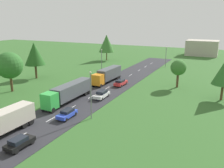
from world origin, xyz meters
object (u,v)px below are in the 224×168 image
(truck_second, at_px, (69,92))
(tree_birch, at_px, (178,68))
(lamppost_second, at_px, (91,93))
(tree_pine, at_px, (34,54))
(lamppost_third, at_px, (102,62))
(tree_elm, at_px, (9,65))
(lamppost_fourth, at_px, (166,56))
(distant_building, at_px, (202,48))
(truck_third, at_px, (108,74))
(car_third, at_px, (67,114))
(tree_ash, at_px, (107,43))
(car_fifth, at_px, (121,82))
(car_second, at_px, (19,142))
(car_fourth, at_px, (102,94))

(truck_second, height_order, tree_birch, tree_birch)
(lamppost_second, height_order, tree_pine, tree_pine)
(truck_second, distance_m, tree_pine, 24.06)
(lamppost_third, distance_m, tree_elm, 24.72)
(lamppost_fourth, distance_m, tree_elm, 51.39)
(truck_second, bearing_deg, distant_building, 77.71)
(truck_second, relative_size, truck_third, 1.15)
(truck_second, xyz_separation_m, car_third, (4.67, -7.05, -1.30))
(lamppost_third, bearing_deg, tree_elm, -119.93)
(lamppost_fourth, bearing_deg, car_third, -94.85)
(truck_third, height_order, tree_elm, tree_elm)
(car_third, distance_m, tree_ash, 59.15)
(tree_birch, distance_m, tree_elm, 39.79)
(car_fifth, xyz_separation_m, tree_ash, (-20.83, 32.59, 6.11))
(lamppost_third, xyz_separation_m, distant_building, (21.50, 59.38, -1.09))
(car_second, distance_m, distant_building, 99.09)
(tree_birch, bearing_deg, tree_elm, -148.94)
(lamppost_second, height_order, lamppost_third, lamppost_third)
(truck_third, height_order, lamppost_second, lamppost_second)
(car_fourth, bearing_deg, car_third, -91.51)
(car_fourth, height_order, lamppost_third, lamppost_third)
(truck_second, xyz_separation_m, tree_elm, (-16.25, -0.15, 4.04))
(car_second, bearing_deg, truck_second, 105.68)
(truck_second, xyz_separation_m, car_fourth, (4.98, 4.75, -1.24))
(truck_third, xyz_separation_m, lamppost_second, (8.39, -22.47, 2.42))
(truck_third, bearing_deg, tree_ash, 117.75)
(tree_elm, bearing_deg, truck_second, 0.52)
(lamppost_third, xyz_separation_m, tree_elm, (-12.31, -21.38, 1.56))
(car_fourth, xyz_separation_m, distant_building, (12.58, 75.86, 2.63))
(car_third, xyz_separation_m, lamppost_second, (3.82, 1.64, 3.75))
(tree_birch, bearing_deg, truck_second, -131.18)
(tree_pine, bearing_deg, car_third, -37.37)
(lamppost_second, relative_size, lamppost_fourth, 1.12)
(car_fifth, relative_size, lamppost_fourth, 0.64)
(truck_second, bearing_deg, car_second, -74.32)
(lamppost_fourth, relative_size, tree_birch, 1.06)
(car_fifth, height_order, tree_ash, tree_ash)
(car_third, height_order, tree_elm, tree_elm)
(car_fifth, height_order, lamppost_third, lamppost_third)
(truck_second, xyz_separation_m, car_second, (4.95, -17.63, -1.31))
(truck_second, relative_size, tree_elm, 1.51)
(car_fourth, xyz_separation_m, tree_birch, (12.84, 15.62, 4.04))
(tree_ash, xyz_separation_m, distant_building, (33.73, 32.64, -3.46))
(car_third, distance_m, car_fourth, 11.80)
(car_fourth, height_order, car_fifth, car_fourth)
(car_second, xyz_separation_m, lamppost_second, (3.54, 12.23, 3.75))
(tree_elm, bearing_deg, car_third, -18.25)
(tree_pine, bearing_deg, tree_ash, 83.48)
(lamppost_second, relative_size, distant_building, 0.58)
(lamppost_second, bearing_deg, distant_building, 83.98)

